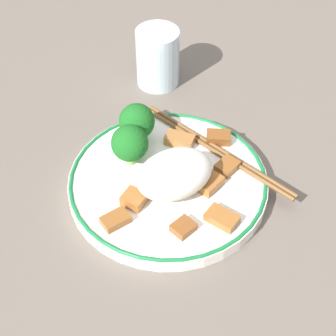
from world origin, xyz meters
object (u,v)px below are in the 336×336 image
(broccoli_back_left, at_px, (139,122))
(broccoli_back_center, at_px, (130,143))
(chopsticks, at_px, (217,150))
(plate, at_px, (168,183))
(drinking_glass, at_px, (158,57))

(broccoli_back_left, bearing_deg, broccoli_back_center, -133.35)
(chopsticks, bearing_deg, broccoli_back_left, 137.83)
(plate, relative_size, broccoli_back_center, 4.39)
(plate, relative_size, drinking_glass, 2.82)
(broccoli_back_left, bearing_deg, chopsticks, -42.17)
(broccoli_back_left, height_order, drinking_glass, drinking_glass)
(chopsticks, relative_size, drinking_glass, 2.67)
(plate, distance_m, broccoli_back_left, 0.09)
(broccoli_back_left, relative_size, broccoli_back_center, 1.02)
(plate, distance_m, chopsticks, 0.08)
(drinking_glass, bearing_deg, chopsticks, -95.09)
(chopsticks, bearing_deg, broccoli_back_center, 159.34)
(broccoli_back_center, xyz_separation_m, drinking_glass, (0.12, 0.14, -0.01))
(broccoli_back_center, relative_size, drinking_glass, 0.64)
(broccoli_back_left, xyz_separation_m, drinking_glass, (0.09, 0.11, -0.01))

